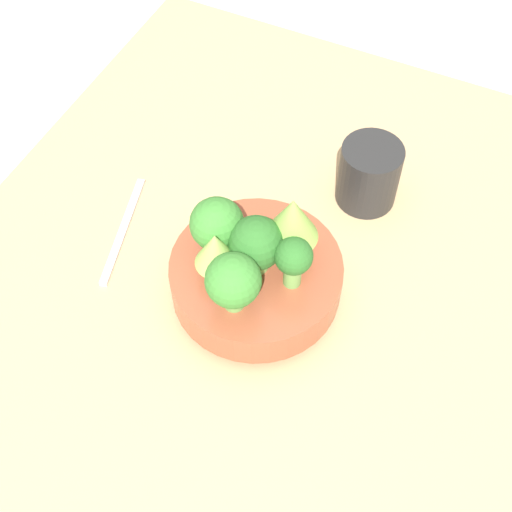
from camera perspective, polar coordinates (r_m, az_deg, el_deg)
The scene contains 11 objects.
ground_plane at distance 0.95m, azimuth 0.66°, elevation -3.30°, with size 6.00×6.00×0.00m, color silver.
table at distance 0.93m, azimuth 0.67°, elevation -2.60°, with size 0.95×0.81×0.04m.
bowl at distance 0.87m, azimuth -0.00°, elevation -1.77°, with size 0.21×0.21×0.06m.
romanesco_piece_near at distance 0.80m, azimuth -3.25°, elevation 0.43°, with size 0.05×0.05×0.08m.
broccoli_floret_right at distance 0.78m, azimuth -2.01°, elevation -1.97°, with size 0.06×0.06×0.08m.
romanesco_piece_far at distance 0.80m, azimuth 2.92°, elevation 2.91°, with size 0.06×0.06×0.10m.
broccoli_floret_back at distance 0.79m, azimuth 3.02°, elevation -0.23°, with size 0.04×0.04×0.07m.
broccoli_floret_center at distance 0.81m, azimuth -0.00°, elevation 0.96°, with size 0.06×0.06×0.08m.
broccoli_floret_front at distance 0.83m, azimuth -3.14°, elevation 2.50°, with size 0.06×0.06×0.08m.
cup at distance 0.97m, azimuth 9.02°, elevation 6.47°, with size 0.08×0.08×0.09m.
fork at distance 0.97m, azimuth -10.57°, elevation 2.05°, with size 0.18×0.05×0.01m.
Camera 1 is at (0.46, 0.20, 0.80)m, focal length 50.00 mm.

